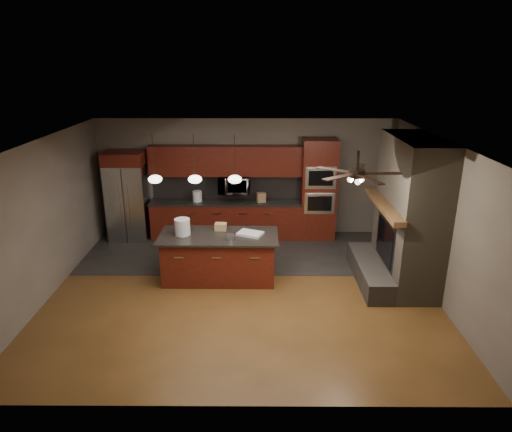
{
  "coord_description": "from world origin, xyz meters",
  "views": [
    {
      "loc": [
        0.29,
        -7.6,
        4.13
      ],
      "look_at": [
        0.25,
        0.6,
        1.27
      ],
      "focal_mm": 32.0,
      "sensor_mm": 36.0,
      "label": 1
    }
  ],
  "objects_px": {
    "kitchen_island": "(219,257)",
    "cardboard_box": "(221,227)",
    "counter_bucket": "(197,196)",
    "paint_can": "(230,237)",
    "paint_tray": "(250,234)",
    "white_bucket": "(182,227)",
    "microwave": "(234,184)",
    "refrigerator": "(128,196)",
    "counter_box": "(261,197)",
    "oven_tower": "(318,190)"
  },
  "relations": [
    {
      "from": "refrigerator",
      "to": "cardboard_box",
      "type": "bearing_deg",
      "value": -38.74
    },
    {
      "from": "oven_tower",
      "to": "white_bucket",
      "type": "xyz_separation_m",
      "value": [
        -2.85,
        -2.19,
        -0.11
      ]
    },
    {
      "from": "microwave",
      "to": "paint_tray",
      "type": "relative_size",
      "value": 1.61
    },
    {
      "from": "white_bucket",
      "to": "paint_tray",
      "type": "relative_size",
      "value": 0.7
    },
    {
      "from": "white_bucket",
      "to": "counter_bucket",
      "type": "relative_size",
      "value": 1.27
    },
    {
      "from": "paint_tray",
      "to": "microwave",
      "type": "bearing_deg",
      "value": 124.01
    },
    {
      "from": "microwave",
      "to": "counter_bucket",
      "type": "distance_m",
      "value": 0.92
    },
    {
      "from": "cardboard_box",
      "to": "refrigerator",
      "type": "bearing_deg",
      "value": 145.47
    },
    {
      "from": "paint_can",
      "to": "paint_tray",
      "type": "xyz_separation_m",
      "value": [
        0.37,
        0.25,
        -0.03
      ]
    },
    {
      "from": "oven_tower",
      "to": "cardboard_box",
      "type": "distance_m",
      "value": 2.9
    },
    {
      "from": "counter_bucket",
      "to": "oven_tower",
      "type": "bearing_deg",
      "value": -0.15
    },
    {
      "from": "counter_bucket",
      "to": "cardboard_box",
      "type": "bearing_deg",
      "value": -70.08
    },
    {
      "from": "microwave",
      "to": "paint_can",
      "type": "distance_m",
      "value": 2.52
    },
    {
      "from": "counter_bucket",
      "to": "white_bucket",
      "type": "bearing_deg",
      "value": -90.07
    },
    {
      "from": "paint_can",
      "to": "counter_bucket",
      "type": "height_order",
      "value": "counter_bucket"
    },
    {
      "from": "paint_can",
      "to": "paint_tray",
      "type": "distance_m",
      "value": 0.45
    },
    {
      "from": "paint_can",
      "to": "cardboard_box",
      "type": "height_order",
      "value": "cardboard_box"
    },
    {
      "from": "counter_box",
      "to": "oven_tower",
      "type": "bearing_deg",
      "value": -11.38
    },
    {
      "from": "kitchen_island",
      "to": "cardboard_box",
      "type": "bearing_deg",
      "value": 85.68
    },
    {
      "from": "counter_box",
      "to": "paint_tray",
      "type": "bearing_deg",
      "value": -109.13
    },
    {
      "from": "microwave",
      "to": "paint_can",
      "type": "bearing_deg",
      "value": -89.14
    },
    {
      "from": "white_bucket",
      "to": "paint_can",
      "type": "xyz_separation_m",
      "value": [
        0.92,
        -0.24,
        -0.11
      ]
    },
    {
      "from": "microwave",
      "to": "cardboard_box",
      "type": "xyz_separation_m",
      "value": [
        -0.17,
        -2.0,
        -0.31
      ]
    },
    {
      "from": "microwave",
      "to": "refrigerator",
      "type": "distance_m",
      "value": 2.51
    },
    {
      "from": "refrigerator",
      "to": "kitchen_island",
      "type": "xyz_separation_m",
      "value": [
        2.3,
        -2.14,
        -0.59
      ]
    },
    {
      "from": "counter_bucket",
      "to": "counter_box",
      "type": "relative_size",
      "value": 1.13
    },
    {
      "from": "paint_tray",
      "to": "kitchen_island",
      "type": "bearing_deg",
      "value": -153.89
    },
    {
      "from": "refrigerator",
      "to": "cardboard_box",
      "type": "relative_size",
      "value": 9.53
    },
    {
      "from": "cardboard_box",
      "to": "counter_bucket",
      "type": "distance_m",
      "value": 2.07
    },
    {
      "from": "cardboard_box",
      "to": "counter_bucket",
      "type": "height_order",
      "value": "counter_bucket"
    },
    {
      "from": "oven_tower",
      "to": "refrigerator",
      "type": "relative_size",
      "value": 1.13
    },
    {
      "from": "white_bucket",
      "to": "counter_box",
      "type": "height_order",
      "value": "white_bucket"
    },
    {
      "from": "microwave",
      "to": "cardboard_box",
      "type": "distance_m",
      "value": 2.03
    },
    {
      "from": "cardboard_box",
      "to": "oven_tower",
      "type": "bearing_deg",
      "value": 46.31
    },
    {
      "from": "kitchen_island",
      "to": "refrigerator",
      "type": "bearing_deg",
      "value": 137.57
    },
    {
      "from": "microwave",
      "to": "counter_box",
      "type": "relative_size",
      "value": 3.31
    },
    {
      "from": "cardboard_box",
      "to": "paint_can",
      "type": "bearing_deg",
      "value": -63.13
    },
    {
      "from": "refrigerator",
      "to": "kitchen_island",
      "type": "relative_size",
      "value": 0.92
    },
    {
      "from": "cardboard_box",
      "to": "counter_box",
      "type": "xyz_separation_m",
      "value": [
        0.8,
        1.9,
        0.02
      ]
    },
    {
      "from": "white_bucket",
      "to": "paint_can",
      "type": "height_order",
      "value": "white_bucket"
    },
    {
      "from": "paint_tray",
      "to": "cardboard_box",
      "type": "height_order",
      "value": "cardboard_box"
    },
    {
      "from": "white_bucket",
      "to": "kitchen_island",
      "type": "bearing_deg",
      "value": -1.46
    },
    {
      "from": "counter_box",
      "to": "kitchen_island",
      "type": "bearing_deg",
      "value": -124.09
    },
    {
      "from": "refrigerator",
      "to": "paint_tray",
      "type": "height_order",
      "value": "refrigerator"
    },
    {
      "from": "kitchen_island",
      "to": "microwave",
      "type": "bearing_deg",
      "value": 85.56
    },
    {
      "from": "paint_tray",
      "to": "paint_can",
      "type": "bearing_deg",
      "value": -122.27
    },
    {
      "from": "white_bucket",
      "to": "microwave",
      "type": "bearing_deg",
      "value": 68.67
    },
    {
      "from": "microwave",
      "to": "refrigerator",
      "type": "xyz_separation_m",
      "value": [
        -2.49,
        -0.13,
        -0.25
      ]
    },
    {
      "from": "microwave",
      "to": "cardboard_box",
      "type": "height_order",
      "value": "microwave"
    },
    {
      "from": "white_bucket",
      "to": "refrigerator",
      "type": "bearing_deg",
      "value": 127.35
    }
  ]
}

